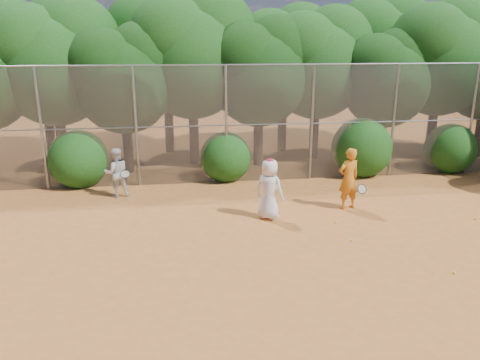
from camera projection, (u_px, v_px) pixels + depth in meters
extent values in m
plane|color=#AD5F27|center=(297.00, 254.00, 10.86)|extent=(80.00, 80.00, 0.00)
cylinder|color=gray|center=(41.00, 130.00, 15.08)|extent=(0.09, 0.09, 4.00)
cylinder|color=gray|center=(136.00, 127.00, 15.47)|extent=(0.09, 0.09, 4.00)
cylinder|color=gray|center=(226.00, 125.00, 15.85)|extent=(0.09, 0.09, 4.00)
cylinder|color=gray|center=(312.00, 123.00, 16.24)|extent=(0.09, 0.09, 4.00)
cylinder|color=gray|center=(394.00, 121.00, 16.63)|extent=(0.09, 0.09, 4.00)
cylinder|color=gray|center=(472.00, 120.00, 17.01)|extent=(0.09, 0.09, 4.00)
cylinder|color=gray|center=(256.00, 65.00, 15.41)|extent=(20.00, 0.05, 0.05)
cylinder|color=gray|center=(255.00, 125.00, 15.98)|extent=(20.00, 0.04, 0.04)
cube|color=slate|center=(255.00, 125.00, 15.98)|extent=(20.00, 0.02, 4.00)
cylinder|color=black|center=(62.00, 137.00, 17.67)|extent=(0.38, 0.38, 2.52)
sphere|color=#134210|center=(54.00, 70.00, 16.96)|extent=(4.03, 4.03, 4.03)
sphere|color=#134210|center=(77.00, 41.00, 17.16)|extent=(3.23, 3.23, 3.23)
sphere|color=#134210|center=(28.00, 47.00, 16.35)|extent=(3.02, 3.02, 3.02)
cylinder|color=black|center=(128.00, 144.00, 17.37)|extent=(0.36, 0.36, 2.17)
sphere|color=black|center=(124.00, 86.00, 16.76)|extent=(3.47, 3.47, 3.47)
sphere|color=black|center=(142.00, 60.00, 16.93)|extent=(2.78, 2.78, 2.78)
sphere|color=black|center=(104.00, 66.00, 16.24)|extent=(2.60, 2.60, 2.60)
cylinder|color=black|center=(194.00, 130.00, 18.58)|extent=(0.39, 0.39, 2.66)
sphere|color=#134210|center=(192.00, 63.00, 17.83)|extent=(4.26, 4.26, 4.26)
sphere|color=#134210|center=(213.00, 34.00, 18.04)|extent=(3.40, 3.40, 3.40)
sphere|color=#134210|center=(171.00, 40.00, 17.18)|extent=(3.19, 3.19, 3.19)
cylinder|color=black|center=(258.00, 137.00, 18.38)|extent=(0.37, 0.37, 2.27)
sphere|color=black|center=(259.00, 79.00, 17.74)|extent=(3.64, 3.64, 3.64)
sphere|color=black|center=(276.00, 54.00, 17.92)|extent=(2.91, 2.91, 2.91)
sphere|color=black|center=(243.00, 59.00, 17.19)|extent=(2.73, 2.73, 2.73)
cylinder|color=black|center=(314.00, 129.00, 19.44)|extent=(0.38, 0.38, 2.45)
sphere|color=#134210|center=(317.00, 70.00, 18.75)|extent=(3.92, 3.92, 3.92)
sphere|color=#134210|center=(334.00, 44.00, 18.94)|extent=(3.14, 3.14, 3.14)
sphere|color=#134210|center=(303.00, 50.00, 18.16)|extent=(2.94, 2.94, 2.94)
cylinder|color=black|center=(381.00, 136.00, 18.86)|extent=(0.36, 0.36, 2.10)
sphere|color=black|center=(386.00, 85.00, 18.27)|extent=(3.36, 3.36, 3.36)
sphere|color=black|center=(400.00, 62.00, 18.44)|extent=(2.69, 2.69, 2.69)
sphere|color=black|center=(375.00, 67.00, 17.77)|extent=(2.52, 2.52, 2.52)
cylinder|color=black|center=(432.00, 126.00, 19.69)|extent=(0.39, 0.39, 2.59)
sphere|color=#134210|center=(439.00, 64.00, 18.96)|extent=(4.14, 4.14, 4.14)
sphere|color=#134210|center=(456.00, 38.00, 19.16)|extent=(3.32, 3.32, 3.32)
sphere|color=#134210|center=(429.00, 43.00, 18.33)|extent=(3.11, 3.11, 3.11)
cylinder|color=black|center=(480.00, 130.00, 19.70)|extent=(0.37, 0.37, 2.31)
sphere|color=black|center=(480.00, 56.00, 18.49)|extent=(2.77, 2.77, 2.77)
cylinder|color=black|center=(49.00, 126.00, 19.71)|extent=(0.39, 0.39, 2.62)
sphere|color=#134210|center=(42.00, 63.00, 18.97)|extent=(4.20, 4.20, 4.20)
sphere|color=#134210|center=(63.00, 36.00, 19.17)|extent=(3.36, 3.36, 3.36)
sphere|color=#134210|center=(18.00, 41.00, 18.33)|extent=(3.15, 3.15, 3.15)
cylinder|color=black|center=(169.00, 120.00, 20.51)|extent=(0.40, 0.40, 2.80)
sphere|color=#134210|center=(166.00, 56.00, 19.73)|extent=(4.48, 4.48, 4.48)
sphere|color=#134210|center=(186.00, 28.00, 19.95)|extent=(3.58, 3.58, 3.58)
sphere|color=#134210|center=(146.00, 33.00, 19.05)|extent=(3.36, 3.36, 3.36)
cylinder|color=black|center=(282.00, 122.00, 20.82)|extent=(0.38, 0.38, 2.52)
sphere|color=#134210|center=(284.00, 65.00, 20.11)|extent=(4.03, 4.03, 4.03)
sphere|color=#134210|center=(300.00, 41.00, 20.31)|extent=(3.23, 3.23, 3.23)
sphere|color=#134210|center=(269.00, 46.00, 19.50)|extent=(3.02, 3.02, 3.02)
cylinder|color=black|center=(373.00, 116.00, 21.94)|extent=(0.40, 0.40, 2.73)
sphere|color=#134210|center=(378.00, 57.00, 21.17)|extent=(4.37, 4.37, 4.37)
sphere|color=#134210|center=(394.00, 32.00, 21.39)|extent=(3.49, 3.49, 3.49)
sphere|color=#134210|center=(366.00, 37.00, 20.51)|extent=(3.28, 3.28, 3.28)
sphere|color=#134210|center=(78.00, 157.00, 15.78)|extent=(2.00, 2.00, 2.00)
sphere|color=#134210|center=(225.00, 155.00, 16.45)|extent=(1.80, 1.80, 1.80)
sphere|color=#134210|center=(362.00, 145.00, 17.04)|extent=(2.20, 2.20, 2.20)
sphere|color=#134210|center=(451.00, 146.00, 17.54)|extent=(1.90, 1.90, 1.90)
imported|color=orange|center=(348.00, 179.00, 13.56)|extent=(0.76, 0.60, 1.83)
torus|color=black|center=(362.00, 189.00, 13.49)|extent=(0.33, 0.22, 0.28)
cylinder|color=black|center=(358.00, 191.00, 13.70)|extent=(0.08, 0.26, 0.16)
imported|color=white|center=(269.00, 189.00, 12.82)|extent=(0.98, 0.95, 1.69)
ellipsoid|color=red|center=(270.00, 161.00, 12.59)|extent=(0.22, 0.22, 0.13)
sphere|color=#C6E229|center=(282.00, 191.00, 12.67)|extent=(0.07, 0.07, 0.07)
imported|color=silver|center=(116.00, 172.00, 14.69)|extent=(0.87, 0.74, 1.56)
torus|color=black|center=(125.00, 174.00, 14.44)|extent=(0.31, 0.25, 0.22)
cylinder|color=black|center=(126.00, 178.00, 14.63)|extent=(0.03, 0.21, 0.23)
sphere|color=#C6E229|center=(336.00, 222.00, 12.68)|extent=(0.07, 0.07, 0.07)
sphere|color=#C6E229|center=(343.00, 202.00, 14.24)|extent=(0.07, 0.07, 0.07)
sphere|color=#C6E229|center=(454.00, 273.00, 9.93)|extent=(0.07, 0.07, 0.07)
sphere|color=#C6E229|center=(475.00, 219.00, 12.92)|extent=(0.07, 0.07, 0.07)
sphere|color=#C6E229|center=(351.00, 240.00, 11.55)|extent=(0.07, 0.07, 0.07)
sphere|color=#C6E229|center=(326.00, 186.00, 15.83)|extent=(0.07, 0.07, 0.07)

